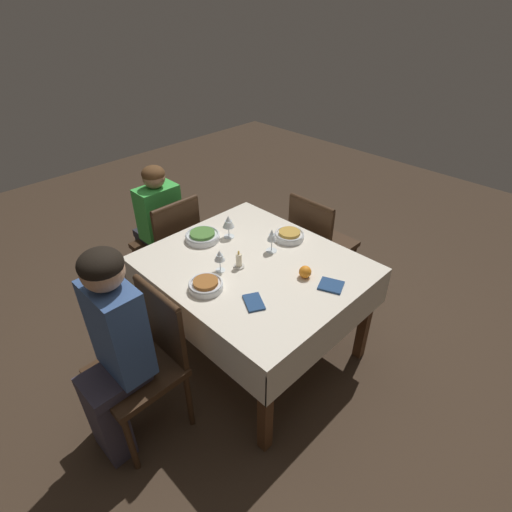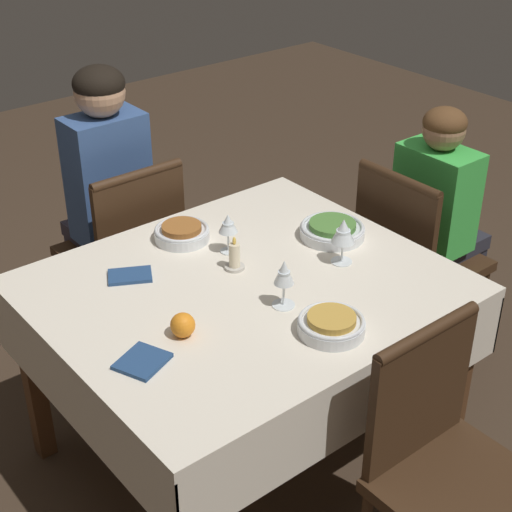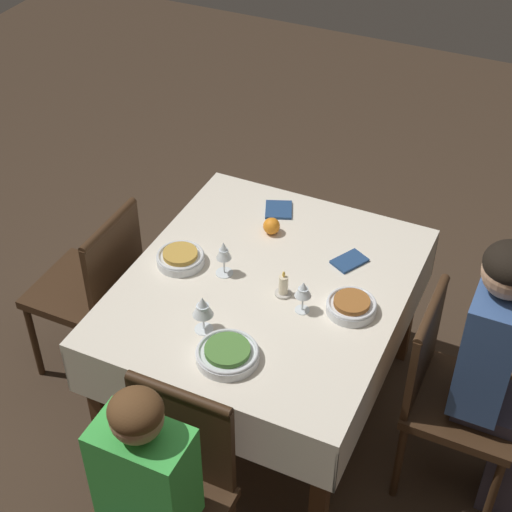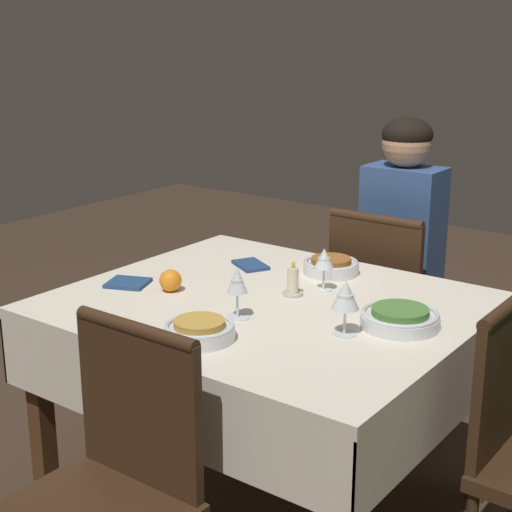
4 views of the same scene
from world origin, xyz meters
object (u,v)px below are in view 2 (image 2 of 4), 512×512
at_px(orange_fruit, 183,325).
at_px(napkin_red_folded, 130,276).
at_px(napkin_spare_side, 142,361).
at_px(wine_glass_north, 284,275).
at_px(person_child_green, 442,223).
at_px(chair_north, 449,465).
at_px(wine_glass_south, 228,225).
at_px(person_adult_denim, 104,193).
at_px(bowl_north, 331,324).
at_px(wine_glass_west, 343,232).
at_px(bowl_south, 182,232).
at_px(chair_south, 128,249).
at_px(dining_table, 244,307).
at_px(chair_west, 412,256).
at_px(candle_centerpiece, 235,258).
at_px(bowl_west, 332,230).

distance_m(orange_fruit, napkin_red_folded, 0.37).
height_order(orange_fruit, napkin_spare_side, orange_fruit).
bearing_deg(wine_glass_north, napkin_spare_side, -3.23).
bearing_deg(wine_glass_north, person_child_green, -168.54).
height_order(chair_north, wine_glass_south, chair_north).
xyz_separation_m(person_adult_denim, bowl_north, (-0.01, 1.29, 0.07)).
bearing_deg(wine_glass_west, bowl_south, -54.94).
height_order(chair_south, chair_north, same).
height_order(bowl_north, orange_fruit, orange_fruit).
bearing_deg(napkin_spare_side, dining_table, -162.43).
bearing_deg(chair_west, wine_glass_west, 103.70).
bearing_deg(person_child_green, person_adult_denim, 48.17).
bearing_deg(candle_centerpiece, napkin_red_folded, -29.71).
height_order(wine_glass_south, wine_glass_north, wine_glass_north).
bearing_deg(chair_north, orange_fruit, 120.43).
bearing_deg(wine_glass_south, wine_glass_west, 130.52).
bearing_deg(wine_glass_north, bowl_south, -89.48).
xyz_separation_m(chair_west, bowl_south, (0.85, -0.33, 0.26)).
bearing_deg(bowl_south, wine_glass_west, 125.06).
bearing_deg(wine_glass_north, bowl_north, 95.00).
xyz_separation_m(chair_south, bowl_west, (-0.41, 0.73, 0.26)).
bearing_deg(chair_north, person_adult_denim, 92.20).
height_order(person_child_green, wine_glass_west, person_child_green).
xyz_separation_m(chair_south, chair_north, (-0.07, 1.56, 0.00)).
height_order(wine_glass_south, napkin_red_folded, wine_glass_south).
relative_size(bowl_south, wine_glass_south, 1.36).
relative_size(wine_glass_south, napkin_spare_side, 0.86).
height_order(dining_table, bowl_west, bowl_west).
bearing_deg(bowl_south, person_adult_denim, -91.07).
relative_size(chair_north, wine_glass_north, 5.64).
distance_m(chair_south, person_adult_denim, 0.24).
height_order(wine_glass_north, napkin_spare_side, wine_glass_north).
bearing_deg(orange_fruit, chair_south, -110.17).
relative_size(dining_table, chair_north, 1.41).
xyz_separation_m(dining_table, wine_glass_south, (-0.09, -0.19, 0.19)).
bearing_deg(wine_glass_south, chair_south, -83.85).
distance_m(person_adult_denim, wine_glass_north, 1.11).
bearing_deg(chair_west, person_adult_denim, 43.21).
relative_size(person_adult_denim, bowl_west, 5.41).
relative_size(wine_glass_west, napkin_spare_side, 0.97).
xyz_separation_m(wine_glass_south, napkin_spare_side, (0.55, 0.34, -0.10)).
bearing_deg(wine_glass_south, person_adult_denim, -85.09).
height_order(chair_west, bowl_north, chair_west).
relative_size(chair_north, wine_glass_west, 5.57).
height_order(chair_south, napkin_red_folded, chair_south).
bearing_deg(orange_fruit, bowl_south, -123.95).
distance_m(person_child_green, candle_centerpiece, 1.01).
bearing_deg(candle_centerpiece, bowl_south, -85.26).
bearing_deg(chair_south, orange_fruit, 69.83).
bearing_deg(dining_table, chair_north, 96.42).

